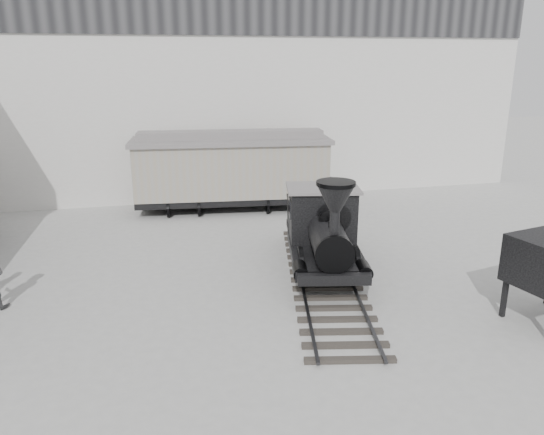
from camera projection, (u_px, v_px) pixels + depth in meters
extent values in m
plane|color=#9E9E9B|center=(277.00, 327.00, 14.29)|extent=(90.00, 90.00, 0.00)
cube|color=silver|center=(204.00, 88.00, 26.66)|extent=(34.00, 2.40, 11.00)
cube|color=#232326|center=(204.00, 1.00, 24.35)|extent=(34.00, 0.12, 3.00)
cube|color=#272420|center=(325.00, 279.00, 17.20)|extent=(4.28, 10.41, 0.18)
cube|color=#2D2D30|center=(301.00, 277.00, 17.16)|extent=(2.21, 9.96, 0.07)
cube|color=#2D2D30|center=(349.00, 277.00, 17.21)|extent=(2.21, 9.96, 0.07)
cylinder|color=black|center=(300.00, 265.00, 16.45)|extent=(0.38, 1.22, 1.22)
cylinder|color=black|center=(355.00, 265.00, 16.50)|extent=(0.38, 1.22, 1.22)
cylinder|color=black|center=(297.00, 249.00, 17.82)|extent=(0.38, 1.22, 1.22)
cylinder|color=black|center=(348.00, 249.00, 17.87)|extent=(0.38, 1.22, 1.22)
cube|color=black|center=(325.00, 253.00, 17.12)|extent=(2.99, 4.35, 0.31)
cylinder|color=black|center=(329.00, 240.00, 16.18)|extent=(1.61, 2.72, 1.11)
cylinder|color=black|center=(335.00, 223.00, 14.98)|extent=(0.34, 0.34, 0.66)
cone|color=black|center=(335.00, 198.00, 14.77)|extent=(1.26, 1.26, 0.77)
sphere|color=black|center=(328.00, 219.00, 16.45)|extent=(0.57, 0.57, 0.57)
cube|color=black|center=(322.00, 214.00, 17.78)|extent=(2.42, 1.91, 1.71)
cube|color=slate|center=(323.00, 188.00, 17.52)|extent=(2.68, 2.17, 0.09)
cube|color=black|center=(315.00, 215.00, 19.86)|extent=(2.41, 2.58, 0.99)
cylinder|color=black|center=(184.00, 203.00, 25.07)|extent=(2.05, 1.00, 0.79)
cylinder|color=black|center=(279.00, 200.00, 25.64)|extent=(2.05, 1.00, 0.79)
cube|color=black|center=(232.00, 197.00, 25.30)|extent=(9.10, 3.41, 0.30)
cube|color=gray|center=(232.00, 169.00, 24.90)|extent=(9.11, 3.51, 2.47)
cube|color=slate|center=(231.00, 141.00, 24.52)|extent=(9.43, 3.84, 0.20)
cube|color=slate|center=(231.00, 135.00, 24.44)|extent=(8.57, 2.09, 0.36)
cube|color=black|center=(504.00, 298.00, 14.73)|extent=(0.14, 0.14, 1.12)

